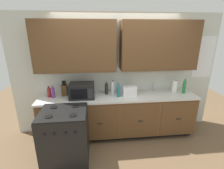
{
  "coord_description": "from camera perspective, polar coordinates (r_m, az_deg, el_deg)",
  "views": [
    {
      "loc": [
        -0.46,
        -2.76,
        2.17
      ],
      "look_at": [
        -0.14,
        0.27,
        1.17
      ],
      "focal_mm": 26.23,
      "sensor_mm": 36.0,
      "label": 1
    }
  ],
  "objects": [
    {
      "name": "bottle_red",
      "position": [
        3.46,
        -21.12,
        -2.35
      ],
      "size": [
        0.07,
        0.07,
        0.22
      ],
      "color": "maroon",
      "rests_on": "counter_run"
    },
    {
      "name": "bottle_clear",
      "position": [
        3.39,
        0.21,
        -0.93
      ],
      "size": [
        0.08,
        0.08,
        0.29
      ],
      "color": "silver",
      "rests_on": "counter_run"
    },
    {
      "name": "microwave",
      "position": [
        3.25,
        -10.45,
        -2.14
      ],
      "size": [
        0.48,
        0.37,
        0.28
      ],
      "color": "black",
      "rests_on": "counter_run"
    },
    {
      "name": "knife_block",
      "position": [
        3.46,
        -16.19,
        -1.76
      ],
      "size": [
        0.11,
        0.14,
        0.31
      ],
      "color": "#52361E",
      "rests_on": "counter_run"
    },
    {
      "name": "paper_towel_roll",
      "position": [
        3.74,
        20.99,
        -0.52
      ],
      "size": [
        0.12,
        0.12,
        0.26
      ],
      "primitive_type": "cylinder",
      "color": "white",
      "rests_on": "counter_run"
    },
    {
      "name": "bottle_dark",
      "position": [
        3.37,
        -1.97,
        -1.3
      ],
      "size": [
        0.06,
        0.06,
        0.27
      ],
      "color": "black",
      "rests_on": "counter_run"
    },
    {
      "name": "bottle_violet",
      "position": [
        3.39,
        -19.85,
        -2.44
      ],
      "size": [
        0.06,
        0.06,
        0.25
      ],
      "color": "#663384",
      "rests_on": "counter_run"
    },
    {
      "name": "wall_unit",
      "position": [
        3.33,
        1.99,
        9.49
      ],
      "size": [
        4.36,
        0.4,
        2.52
      ],
      "color": "silver",
      "rests_on": "ground_plane"
    },
    {
      "name": "stove_range",
      "position": [
        3.02,
        -15.93,
        -16.92
      ],
      "size": [
        0.76,
        0.68,
        0.95
      ],
      "color": "black",
      "rests_on": "ground_plane"
    },
    {
      "name": "sink_faucet",
      "position": [
        3.69,
        14.19,
        -0.58
      ],
      "size": [
        0.02,
        0.02,
        0.2
      ],
      "primitive_type": "cylinder",
      "color": "#B2B5BA",
      "rests_on": "counter_run"
    },
    {
      "name": "counter_run",
      "position": [
        3.53,
        2.22,
        -10.58
      ],
      "size": [
        3.19,
        0.64,
        0.92
      ],
      "color": "black",
      "rests_on": "ground_plane"
    },
    {
      "name": "ground_plane",
      "position": [
        3.54,
        2.81,
        -19.61
      ],
      "size": [
        8.0,
        8.0,
        0.0
      ],
      "primitive_type": "plane",
      "color": "brown"
    },
    {
      "name": "bottle_teal",
      "position": [
        3.24,
        2.29,
        -2.02
      ],
      "size": [
        0.07,
        0.07,
        0.28
      ],
      "color": "#1E707A",
      "rests_on": "counter_run"
    },
    {
      "name": "bottle_green",
      "position": [
        3.74,
        23.9,
        -0.5
      ],
      "size": [
        0.07,
        0.07,
        0.32
      ],
      "color": "#237A38",
      "rests_on": "counter_run"
    },
    {
      "name": "toaster",
      "position": [
        3.36,
        6.09,
        -2.08
      ],
      "size": [
        0.28,
        0.18,
        0.19
      ],
      "color": "white",
      "rests_on": "counter_run"
    }
  ]
}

